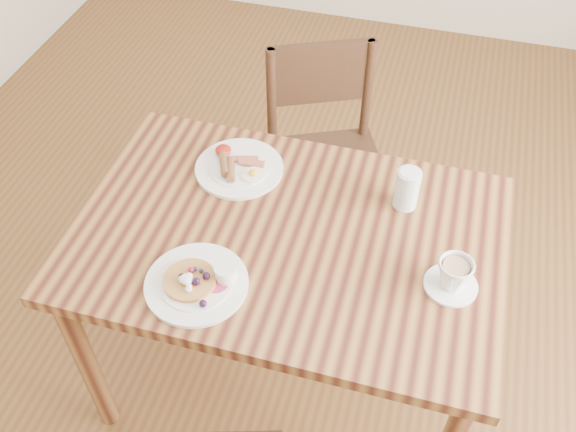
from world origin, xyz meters
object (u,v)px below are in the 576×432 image
object	(u,v)px
dining_table	(288,256)
teacup_saucer	(453,276)
chair_far	(324,154)
water_glass	(407,189)
pancake_plate	(198,281)
breakfast_plate	(238,167)

from	to	relation	value
dining_table	teacup_saucer	xyz separation A→B (m)	(0.46, -0.06, 0.14)
chair_far	water_glass	size ratio (longest dim) A/B	7.03
water_glass	pancake_plate	bearing A→B (deg)	-137.08
pancake_plate	breakfast_plate	size ratio (longest dim) A/B	1.00
breakfast_plate	teacup_saucer	distance (m)	0.73
dining_table	teacup_saucer	world-z (taller)	teacup_saucer
dining_table	breakfast_plate	distance (m)	0.32
chair_far	teacup_saucer	distance (m)	0.91
chair_far	pancake_plate	bearing A→B (deg)	56.51
dining_table	pancake_plate	size ratio (longest dim) A/B	4.44
breakfast_plate	teacup_saucer	bearing A→B (deg)	-21.97
chair_far	water_glass	distance (m)	0.64
dining_table	water_glass	xyz separation A→B (m)	(0.29, 0.20, 0.16)
dining_table	water_glass	bearing A→B (deg)	34.22
pancake_plate	water_glass	distance (m)	0.64
dining_table	pancake_plate	world-z (taller)	pancake_plate
teacup_saucer	breakfast_plate	bearing A→B (deg)	158.03
breakfast_plate	dining_table	bearing A→B (deg)	-43.80
pancake_plate	teacup_saucer	size ratio (longest dim) A/B	1.93
dining_table	pancake_plate	bearing A→B (deg)	-126.46
breakfast_plate	chair_far	bearing A→B (deg)	67.30
pancake_plate	breakfast_plate	xyz separation A→B (m)	(-0.04, 0.45, -0.00)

